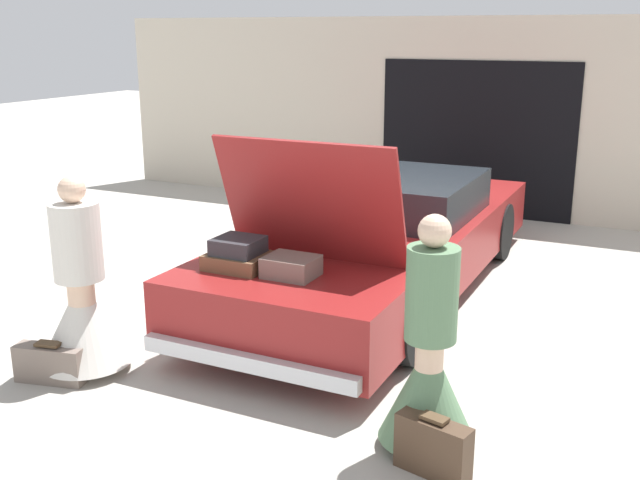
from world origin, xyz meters
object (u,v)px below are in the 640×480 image
(car, at_px, (381,238))
(suitcase_beside_left_person, at_px, (50,364))
(person_left, at_px, (82,305))
(suitcase_beside_right_person, at_px, (433,447))
(person_right, at_px, (429,369))

(car, relative_size, suitcase_beside_left_person, 9.33)
(person_left, bearing_deg, suitcase_beside_right_person, 73.97)
(person_right, bearing_deg, car, 21.04)
(person_left, xyz_separation_m, suitcase_beside_left_person, (-0.10, -0.28, -0.40))
(person_left, xyz_separation_m, suitcase_beside_right_person, (2.91, -0.21, -0.37))
(car, relative_size, person_left, 3.40)
(car, relative_size, person_right, 3.43)
(car, xyz_separation_m, suitcase_beside_left_person, (-1.49, -3.10, -0.40))
(car, height_order, person_left, car)
(car, height_order, suitcase_beside_right_person, car)
(car, bearing_deg, suitcase_beside_left_person, -115.65)
(person_left, distance_m, suitcase_beside_right_person, 2.94)
(person_left, height_order, suitcase_beside_left_person, person_left)
(car, distance_m, person_left, 3.15)
(car, bearing_deg, person_left, -116.16)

